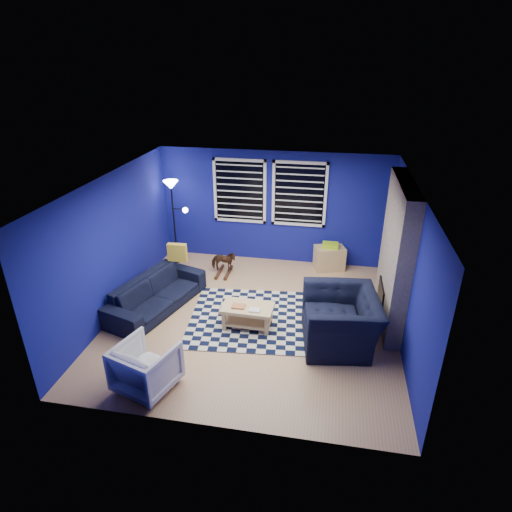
{
  "coord_description": "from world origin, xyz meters",
  "views": [
    {
      "loc": [
        1.22,
        -6.34,
        4.32
      ],
      "look_at": [
        0.01,
        0.3,
        1.11
      ],
      "focal_mm": 30.0,
      "sensor_mm": 36.0,
      "label": 1
    }
  ],
  "objects": [
    {
      "name": "sofa",
      "position": [
        -1.82,
        0.04,
        0.3
      ],
      "size": [
        2.22,
        1.39,
        0.61
      ],
      "primitive_type": "imported",
      "rotation": [
        0.0,
        0.0,
        1.27
      ],
      "color": "black",
      "rests_on": "floor"
    },
    {
      "name": "rocking_horse",
      "position": [
        -0.94,
        1.59,
        0.3
      ],
      "size": [
        0.28,
        0.56,
        0.46
      ],
      "primitive_type": "imported",
      "rotation": [
        0.0,
        0.0,
        1.63
      ],
      "color": "#472C17",
      "rests_on": "floor"
    },
    {
      "name": "cabinet",
      "position": [
        1.29,
        2.25,
        0.27
      ],
      "size": [
        0.72,
        0.59,
        0.61
      ],
      "rotation": [
        0.0,
        0.0,
        0.32
      ],
      "color": "#D4B777",
      "rests_on": "floor"
    },
    {
      "name": "coffee_table",
      "position": [
        -0.04,
        -0.27,
        0.3
      ],
      "size": [
        0.89,
        0.53,
        0.44
      ],
      "rotation": [
        0.0,
        0.0,
        -0.03
      ],
      "color": "#D4B777",
      "rests_on": "rug"
    },
    {
      "name": "armchair_bent",
      "position": [
        -1.14,
        -1.97,
        0.36
      ],
      "size": [
        0.97,
        0.98,
        0.71
      ],
      "primitive_type": "imported",
      "rotation": [
        0.0,
        0.0,
        2.83
      ],
      "color": "gray",
      "rests_on": "floor"
    },
    {
      "name": "wall_left",
      "position": [
        -2.5,
        0.0,
        1.25
      ],
      "size": [
        0.0,
        5.0,
        5.0
      ],
      "primitive_type": "plane",
      "rotation": [
        1.57,
        0.0,
        1.57
      ],
      "color": "navy",
      "rests_on": "floor"
    },
    {
      "name": "armchair_big",
      "position": [
        1.52,
        -0.41,
        0.43
      ],
      "size": [
        1.47,
        1.33,
        0.86
      ],
      "primitive_type": "imported",
      "rotation": [
        0.0,
        0.0,
        -1.43
      ],
      "color": "black",
      "rests_on": "floor"
    },
    {
      "name": "ceiling",
      "position": [
        0.0,
        0.0,
        2.5
      ],
      "size": [
        5.0,
        5.0,
        0.0
      ],
      "primitive_type": "plane",
      "rotation": [
        3.14,
        0.0,
        0.0
      ],
      "color": "white",
      "rests_on": "wall_back"
    },
    {
      "name": "window_right",
      "position": [
        0.55,
        2.46,
        1.6
      ],
      "size": [
        1.17,
        0.06,
        1.42
      ],
      "color": "black",
      "rests_on": "wall_back"
    },
    {
      "name": "floor_lamp",
      "position": [
        -2.13,
        2.03,
        1.54
      ],
      "size": [
        0.51,
        0.31,
        1.88
      ],
      "color": "black",
      "rests_on": "floor"
    },
    {
      "name": "window_left",
      "position": [
        -0.75,
        2.46,
        1.6
      ],
      "size": [
        1.17,
        0.06,
        1.42
      ],
      "color": "black",
      "rests_on": "wall_back"
    },
    {
      "name": "rug",
      "position": [
        0.14,
        0.01,
        0.01
      ],
      "size": [
        2.68,
        2.23,
        0.02
      ],
      "primitive_type": "cube",
      "rotation": [
        0.0,
        0.0,
        0.09
      ],
      "color": "black",
      "rests_on": "floor"
    },
    {
      "name": "fireplace",
      "position": [
        2.36,
        0.5,
        1.2
      ],
      "size": [
        0.65,
        2.0,
        2.5
      ],
      "color": "gray",
      "rests_on": "floor"
    },
    {
      "name": "tv",
      "position": [
        2.45,
        2.0,
        1.4
      ],
      "size": [
        0.07,
        1.0,
        0.58
      ],
      "color": "black",
      "rests_on": "wall_right"
    },
    {
      "name": "throw_pillow",
      "position": [
        -1.67,
        0.86,
        0.78
      ],
      "size": [
        0.38,
        0.13,
        0.36
      ],
      "primitive_type": "cube",
      "rotation": [
        0.0,
        0.0,
        0.04
      ],
      "color": "gold",
      "rests_on": "sofa"
    },
    {
      "name": "floor",
      "position": [
        0.0,
        0.0,
        0.0
      ],
      "size": [
        5.0,
        5.0,
        0.0
      ],
      "primitive_type": "plane",
      "color": "tan",
      "rests_on": "ground"
    },
    {
      "name": "wall_back",
      "position": [
        0.0,
        2.5,
        1.25
      ],
      "size": [
        5.0,
        0.0,
        5.0
      ],
      "primitive_type": "plane",
      "rotation": [
        1.57,
        0.0,
        0.0
      ],
      "color": "navy",
      "rests_on": "floor"
    },
    {
      "name": "wall_right",
      "position": [
        2.5,
        0.0,
        1.25
      ],
      "size": [
        0.0,
        5.0,
        5.0
      ],
      "primitive_type": "plane",
      "rotation": [
        1.57,
        0.0,
        -1.57
      ],
      "color": "navy",
      "rests_on": "floor"
    }
  ]
}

